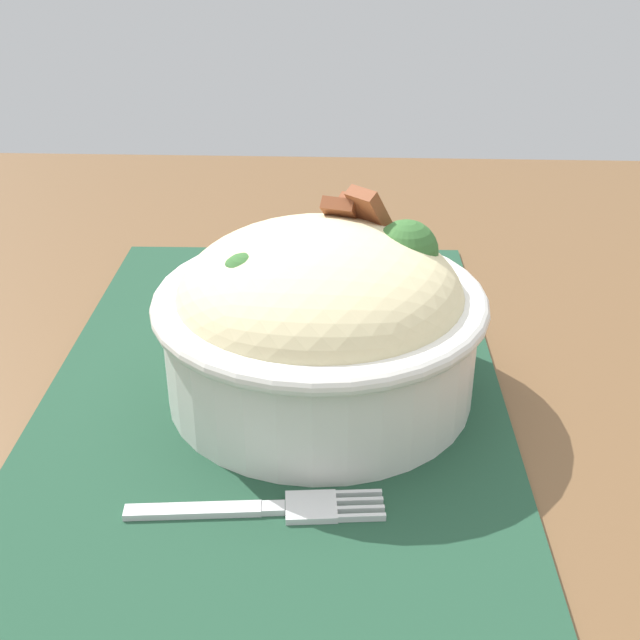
{
  "coord_description": "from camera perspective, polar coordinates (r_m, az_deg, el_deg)",
  "views": [
    {
      "loc": [
        0.42,
        0.04,
        1.06
      ],
      "look_at": [
        -0.01,
        0.02,
        0.83
      ],
      "focal_mm": 45.75,
      "sensor_mm": 36.0,
      "label": 1
    }
  ],
  "objects": [
    {
      "name": "table",
      "position": [
        0.55,
        -2.09,
        -12.16
      ],
      "size": [
        1.03,
        0.91,
        0.78
      ],
      "color": "brown",
      "rests_on": "ground_plane"
    },
    {
      "name": "placemat",
      "position": [
        0.5,
        -3.34,
        -5.86
      ],
      "size": [
        0.48,
        0.29,
        0.0
      ],
      "primitive_type": "cube",
      "rotation": [
        0.0,
        0.0,
        0.01
      ],
      "color": "#1E422D",
      "rests_on": "table"
    },
    {
      "name": "bowl",
      "position": [
        0.49,
        0.06,
        0.17
      ],
      "size": [
        0.21,
        0.21,
        0.12
      ],
      "color": "silver",
      "rests_on": "placemat"
    },
    {
      "name": "fork",
      "position": [
        0.42,
        -3.65,
        -13.0
      ],
      "size": [
        0.03,
        0.13,
        0.0
      ],
      "color": "silver",
      "rests_on": "placemat"
    }
  ]
}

